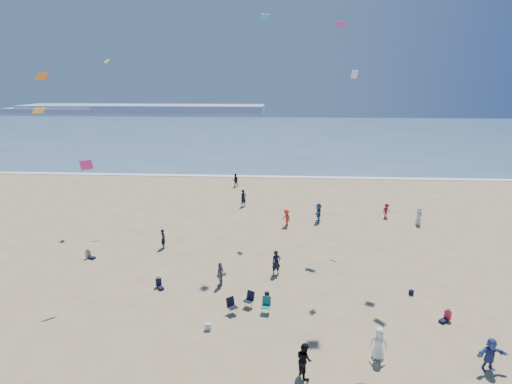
{
  "coord_description": "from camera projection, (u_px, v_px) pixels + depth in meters",
  "views": [
    {
      "loc": [
        3.29,
        -11.97,
        13.53
      ],
      "look_at": [
        2.0,
        8.0,
        7.97
      ],
      "focal_mm": 28.0,
      "sensor_mm": 36.0,
      "label": 1
    }
  ],
  "objects": [
    {
      "name": "ocean",
      "position": [
        269.0,
        134.0,
        106.67
      ],
      "size": [
        220.0,
        100.0,
        0.06
      ],
      "primitive_type": "cube",
      "color": "#476B84",
      "rests_on": "ground"
    },
    {
      "name": "surf_line",
      "position": [
        259.0,
        177.0,
        58.59
      ],
      "size": [
        220.0,
        1.2,
        0.08
      ],
      "primitive_type": "cube",
      "color": "white",
      "rests_on": "ground"
    },
    {
      "name": "headland_far",
      "position": [
        143.0,
        108.0,
        182.07
      ],
      "size": [
        110.0,
        20.0,
        3.2
      ],
      "primitive_type": "cube",
      "color": "#7A8EA8",
      "rests_on": "ground"
    },
    {
      "name": "headland_near",
      "position": [
        53.0,
        110.0,
        179.9
      ],
      "size": [
        40.0,
        14.0,
        2.0
      ],
      "primitive_type": "cube",
      "color": "#7A8EA8",
      "rests_on": "ground"
    },
    {
      "name": "standing_flyers",
      "position": [
        289.0,
        250.0,
        31.08
      ],
      "size": [
        32.72,
        42.04,
        1.94
      ],
      "color": "black",
      "rests_on": "ground"
    },
    {
      "name": "seated_group",
      "position": [
        258.0,
        344.0,
        20.61
      ],
      "size": [
        26.02,
        21.76,
        0.84
      ],
      "color": "white",
      "rests_on": "ground"
    },
    {
      "name": "chair_cluster",
      "position": [
        249.0,
        304.0,
        24.2
      ],
      "size": [
        2.76,
        1.63,
        1.0
      ],
      "color": "black",
      "rests_on": "ground"
    },
    {
      "name": "white_tote",
      "position": [
        208.0,
        327.0,
        22.47
      ],
      "size": [
        0.35,
        0.2,
        0.4
      ],
      "primitive_type": "cube",
      "color": "silver",
      "rests_on": "ground"
    },
    {
      "name": "black_backpack",
      "position": [
        267.0,
        295.0,
        25.82
      ],
      "size": [
        0.3,
        0.22,
        0.38
      ],
      "primitive_type": "cube",
      "color": "black",
      "rests_on": "ground"
    },
    {
      "name": "navy_bag",
      "position": [
        411.0,
        292.0,
        26.18
      ],
      "size": [
        0.28,
        0.18,
        0.34
      ],
      "primitive_type": "cube",
      "color": "black",
      "rests_on": "ground"
    },
    {
      "name": "kites_aloft",
      "position": [
        398.0,
        76.0,
        22.21
      ],
      "size": [
        34.39,
        44.7,
        24.88
      ],
      "color": "purple",
      "rests_on": "ground"
    }
  ]
}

